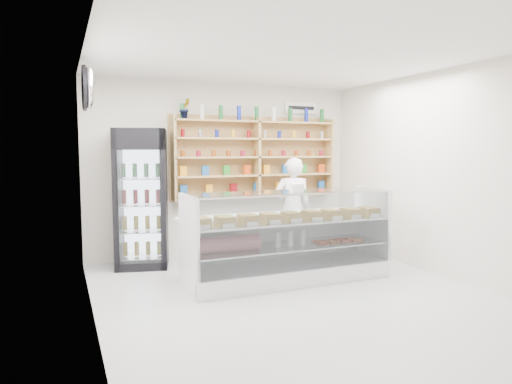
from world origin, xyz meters
name	(u,v)px	position (x,y,z in m)	size (l,w,h in m)	color
room	(298,178)	(0.00, 0.00, 1.40)	(5.00, 5.00, 5.00)	#BCBBC1
display_counter	(288,255)	(0.20, 0.62, 0.33)	(2.72, 0.81, 1.19)	white
shop_worker	(292,208)	(0.86, 1.75, 0.80)	(0.58, 0.38, 1.60)	white
drinks_cooler	(142,198)	(-1.43, 2.14, 1.02)	(0.88, 0.87, 2.02)	black
wall_shelving	(257,157)	(0.50, 2.34, 1.59)	(2.84, 0.28, 1.33)	tan
potted_plant	(185,109)	(-0.71, 2.34, 2.35)	(0.18, 0.14, 0.32)	#1E6626
security_mirror	(89,88)	(-2.17, 1.20, 2.45)	(0.15, 0.50, 0.50)	silver
wall_sign	(301,108)	(1.40, 2.47, 2.45)	(0.62, 0.03, 0.20)	white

